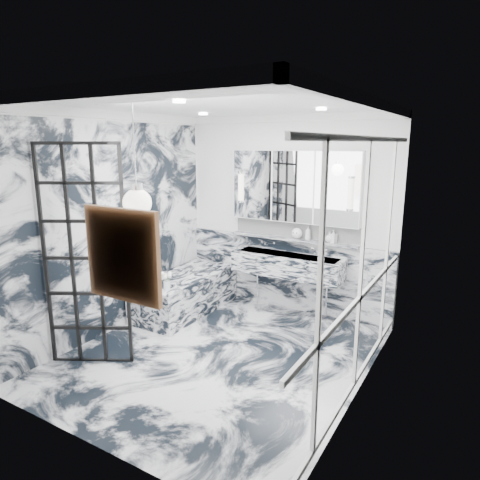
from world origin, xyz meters
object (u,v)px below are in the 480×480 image
Objects in this scene: mirror_cabinet at (295,187)px; trough_sink at (288,265)px; crittall_door at (85,258)px; bathtub at (185,293)px.

trough_sink is at bearing -90.00° from mirror_cabinet.
crittall_door is 1.27× the size of mirror_cabinet.
bathtub is (-1.33, -0.66, -0.45)m from trough_sink.
mirror_cabinet is at bearing 33.83° from crittall_door.
mirror_cabinet is 2.20m from bathtub.
mirror_cabinet is (1.31, 2.56, 0.61)m from crittall_door.
crittall_door reaches higher than mirror_cabinet.
trough_sink is at bearing 26.48° from bathtub.
bathtub is at bearing -153.52° from trough_sink.
crittall_door is at bearing -118.64° from trough_sink.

